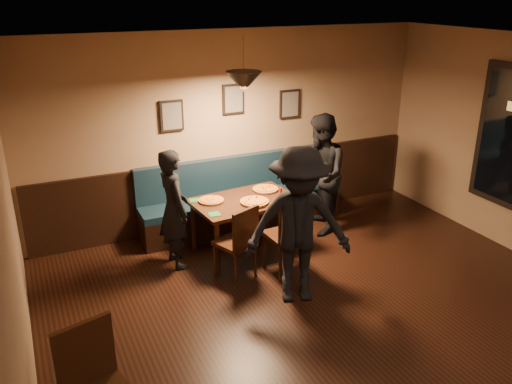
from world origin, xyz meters
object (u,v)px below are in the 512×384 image
Objects in this scene: chair_near_left at (235,241)px; tabasco_bottle at (281,191)px; diner_left at (174,209)px; booth_bench at (242,195)px; soda_glass at (299,195)px; diner_front at (299,226)px; diner_right at (320,175)px; dining_table at (245,225)px; chair_near_right at (286,234)px.

tabasco_bottle is at bearing 8.38° from chair_near_left.
chair_near_left is 0.61× the size of diner_left.
diner_left reaches higher than booth_bench.
booth_bench is at bearing 40.78° from chair_near_left.
diner_left is 1.63m from soda_glass.
soda_glass is at bearing -64.23° from tabasco_bottle.
diner_front reaches higher than booth_bench.
diner_left is 0.89× the size of diner_right.
soda_glass is (0.38, -1.00, 0.29)m from booth_bench.
soda_glass is 1.17× the size of tabasco_bottle.
dining_table is 0.66m from tabasco_bottle.
soda_glass is at bearing 43.05° from chair_near_right.
diner_right is at bearing -1.23° from dining_table.
chair_near_left reaches higher than dining_table.
chair_near_left is 0.90× the size of chair_near_right.
dining_table is 1.45m from diner_front.
booth_bench reaches higher than dining_table.
chair_near_left is 6.19× the size of soda_glass.
soda_glass is 0.30m from tabasco_bottle.
tabasco_bottle is (-0.13, 0.27, -0.01)m from soda_glass.
soda_glass is at bearing -68.89° from booth_bench.
diner_left is at bearing 144.16° from chair_near_right.
chair_near_left is 7.26× the size of tabasco_bottle.
chair_near_right is 8.07× the size of tabasco_bottle.
diner_left is 2.17m from diner_right.
diner_left is at bearing -150.58° from booth_bench.
dining_table is 0.75× the size of diner_front.
diner_front is (1.01, -1.33, 0.13)m from diner_left.
diner_front is (-0.20, -2.02, 0.40)m from booth_bench.
diner_left is at bearing 175.22° from dining_table.
soda_glass reaches higher than tabasco_bottle.
chair_near_right is (0.22, -0.76, 0.16)m from dining_table.
chair_near_left is at bearing -149.47° from tabasco_bottle.
diner_right is at bearing 70.35° from diner_front.
chair_near_left is 0.86m from diner_left.
diner_front is (-0.17, -0.58, 0.38)m from chair_near_right.
booth_bench is 1.41m from chair_near_left.
diner_right reaches higher than chair_near_right.
dining_table is 10.48× the size of tabasco_bottle.
chair_near_right is 0.58× the size of diner_front.
chair_near_right reaches higher than dining_table.
tabasco_bottle is (0.51, -0.05, 0.42)m from dining_table.
chair_near_right is 0.72m from diner_front.
diner_front reaches higher than chair_near_left.
diner_left is (-0.96, -0.01, 0.40)m from dining_table.
diner_right is (2.16, 0.10, 0.09)m from diner_left.
dining_table is 1.30× the size of chair_near_right.
diner_left is 1.68m from diner_front.
diner_left is (-1.18, 0.75, 0.25)m from chair_near_right.
chair_near_left is at bearing -129.27° from dining_table.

